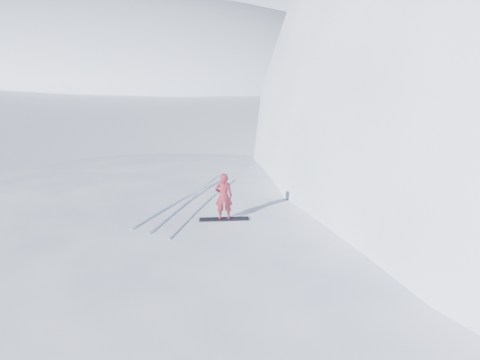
% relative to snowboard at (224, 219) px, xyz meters
% --- Properties ---
extents(ground, '(400.00, 400.00, 0.00)m').
position_rel_snowboard_xyz_m(ground, '(-0.24, -3.31, -2.41)').
color(ground, white).
rests_on(ground, ground).
extents(near_ridge, '(36.00, 28.00, 4.80)m').
position_rel_snowboard_xyz_m(near_ridge, '(0.76, -0.31, -2.41)').
color(near_ridge, white).
rests_on(near_ridge, ground).
extents(far_ridge_a, '(120.00, 70.00, 28.00)m').
position_rel_snowboard_xyz_m(far_ridge_a, '(-70.24, 56.69, -2.41)').
color(far_ridge_a, white).
rests_on(far_ridge_a, ground).
extents(far_ridge_c, '(140.00, 90.00, 36.00)m').
position_rel_snowboard_xyz_m(far_ridge_c, '(-40.24, 106.69, -2.41)').
color(far_ridge_c, white).
rests_on(far_ridge_c, ground).
extents(wind_bumps, '(16.00, 14.40, 1.00)m').
position_rel_snowboard_xyz_m(wind_bumps, '(-0.80, -1.19, -2.41)').
color(wind_bumps, white).
rests_on(wind_bumps, ground).
extents(snowboard, '(1.52, 1.21, 0.03)m').
position_rel_snowboard_xyz_m(snowboard, '(0.00, 0.00, 0.00)').
color(snowboard, black).
rests_on(snowboard, near_ridge).
extents(snowboarder, '(0.70, 0.65, 1.60)m').
position_rel_snowboard_xyz_m(snowboarder, '(0.00, 0.00, 0.81)').
color(snowboarder, maroon).
rests_on(snowboarder, snowboard).
extents(board_tracks, '(2.25, 5.97, 0.04)m').
position_rel_snowboard_xyz_m(board_tracks, '(-1.97, 0.76, 0.01)').
color(board_tracks, silver).
rests_on(board_tracks, ground).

